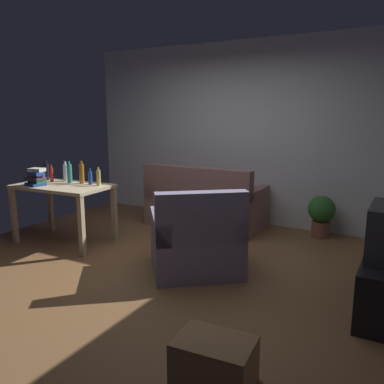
# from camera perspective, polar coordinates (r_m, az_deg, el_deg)

# --- Properties ---
(ground_plane) EXTENTS (5.20, 4.40, 0.02)m
(ground_plane) POSITION_cam_1_polar(r_m,az_deg,el_deg) (4.47, -4.33, -10.58)
(ground_plane) COLOR brown
(wall_rear) EXTENTS (5.20, 0.10, 2.70)m
(wall_rear) POSITION_cam_1_polar(r_m,az_deg,el_deg) (6.11, 7.09, 8.38)
(wall_rear) COLOR silver
(wall_rear) RESTS_ON ground_plane
(couch) EXTENTS (1.67, 0.84, 0.92)m
(couch) POSITION_cam_1_polar(r_m,az_deg,el_deg) (5.83, 1.79, -2.04)
(couch) COLOR #996B66
(couch) RESTS_ON ground_plane
(desk) EXTENTS (1.24, 0.77, 0.76)m
(desk) POSITION_cam_1_polar(r_m,az_deg,el_deg) (5.31, -18.11, -0.16)
(desk) COLOR #C6B28E
(desk) RESTS_ON ground_plane
(potted_plant) EXTENTS (0.36, 0.36, 0.57)m
(potted_plant) POSITION_cam_1_polar(r_m,az_deg,el_deg) (5.60, 18.16, -2.95)
(potted_plant) COLOR brown
(potted_plant) RESTS_ON ground_plane
(armchair) EXTENTS (1.23, 1.22, 0.92)m
(armchair) POSITION_cam_1_polar(r_m,az_deg,el_deg) (4.18, 0.65, -7.31)
(armchair) COLOR gray
(armchair) RESTS_ON ground_plane
(storage_box) EXTENTS (0.50, 0.37, 0.30)m
(storage_box) POSITION_cam_1_polar(r_m,az_deg,el_deg) (2.65, 3.23, -23.31)
(storage_box) COLOR olive
(storage_box) RESTS_ON ground_plane
(bottle_dark) EXTENTS (0.07, 0.07, 0.26)m
(bottle_dark) POSITION_cam_1_polar(r_m,az_deg,el_deg) (5.73, -20.26, 2.78)
(bottle_dark) COLOR black
(bottle_dark) RESTS_ON desk
(bottle_red) EXTENTS (0.05, 0.05, 0.23)m
(bottle_red) POSITION_cam_1_polar(r_m,az_deg,el_deg) (5.58, -19.60, 2.44)
(bottle_red) COLOR #AD2323
(bottle_red) RESTS_ON desk
(bottle_clear) EXTENTS (0.06, 0.06, 0.26)m
(bottle_clear) POSITION_cam_1_polar(r_m,az_deg,el_deg) (5.54, -17.78, 2.71)
(bottle_clear) COLOR silver
(bottle_clear) RESTS_ON desk
(bottle_tall) EXTENTS (0.06, 0.06, 0.28)m
(bottle_tall) POSITION_cam_1_polar(r_m,az_deg,el_deg) (5.38, -17.25, 2.60)
(bottle_tall) COLOR teal
(bottle_tall) RESTS_ON desk
(bottle_amber) EXTENTS (0.06, 0.06, 0.29)m
(bottle_amber) POSITION_cam_1_polar(r_m,az_deg,el_deg) (5.29, -15.62, 2.59)
(bottle_amber) COLOR #9E6019
(bottle_amber) RESTS_ON desk
(bottle_blue) EXTENTS (0.05, 0.05, 0.20)m
(bottle_blue) POSITION_cam_1_polar(r_m,az_deg,el_deg) (5.19, -14.46, 2.00)
(bottle_blue) COLOR #2347A3
(bottle_blue) RESTS_ON desk
(bottle_squat) EXTENTS (0.05, 0.05, 0.23)m
(bottle_squat) POSITION_cam_1_polar(r_m,az_deg,el_deg) (5.09, -13.33, 2.04)
(bottle_squat) COLOR #BCB24C
(bottle_squat) RESTS_ON desk
(book_stack) EXTENTS (0.26, 0.22, 0.22)m
(book_stack) POSITION_cam_1_polar(r_m,az_deg,el_deg) (5.33, -21.57, 1.92)
(book_stack) COLOR navy
(book_stack) RESTS_ON desk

